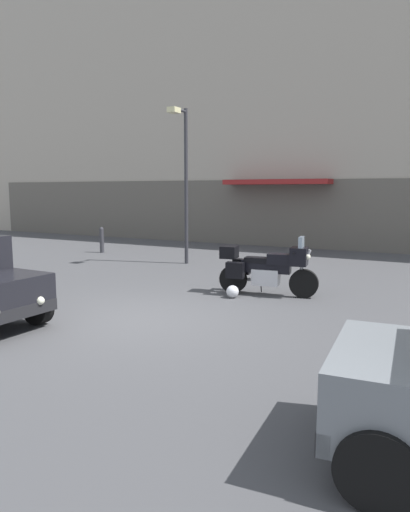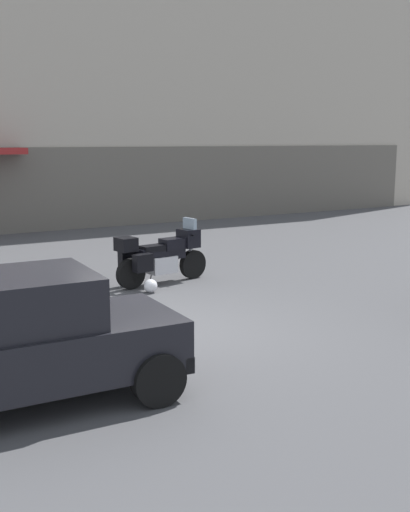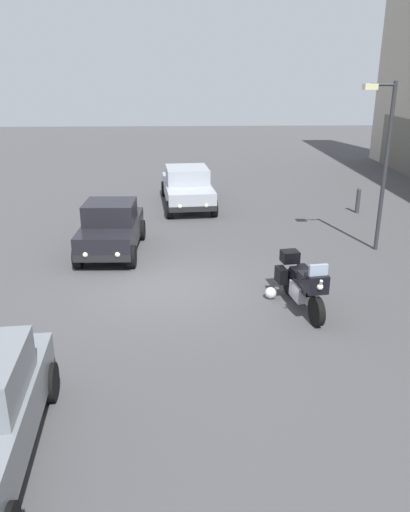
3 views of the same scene
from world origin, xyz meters
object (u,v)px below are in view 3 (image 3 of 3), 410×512
(motorcycle, at_px, (303,283))
(car_compact_side, at_px, (111,228))
(car_sedan_far, at_px, (187,186))
(bollard_curbside, at_px, (358,200))
(streetlamp_curbside, at_px, (382,152))
(helmet, at_px, (271,293))

(motorcycle, xyz_separation_m, car_compact_side, (-3.99, -4.84, 0.15))
(motorcycle, bearing_deg, car_sedan_far, -174.13)
(car_compact_side, height_order, bollard_curbside, car_compact_side)
(car_compact_side, height_order, streetlamp_curbside, streetlamp_curbside)
(motorcycle, xyz_separation_m, helmet, (-0.54, -0.62, -0.48))
(streetlamp_curbside, bearing_deg, bollard_curbside, 167.36)
(motorcycle, bearing_deg, bollard_curbside, 145.00)
(streetlamp_curbside, bearing_deg, helmet, -46.94)
(helmet, bearing_deg, bollard_curbside, 148.93)
(streetlamp_curbside, distance_m, bollard_curbside, 4.97)
(car_compact_side, bearing_deg, motorcycle, 52.03)
(helmet, height_order, car_compact_side, car_compact_side)
(helmet, height_order, car_sedan_far, car_sedan_far)
(motorcycle, distance_m, streetlamp_curbside, 5.52)
(car_sedan_far, bearing_deg, motorcycle, 9.82)
(motorcycle, xyz_separation_m, streetlamp_curbside, (-3.96, 3.04, 2.35))
(car_compact_side, xyz_separation_m, bollard_curbside, (-4.19, 8.83, -0.25))
(motorcycle, height_order, car_compact_side, car_compact_side)
(car_compact_side, distance_m, streetlamp_curbside, 8.19)
(motorcycle, xyz_separation_m, car_sedan_far, (-9.58, -2.55, 0.16))
(car_sedan_far, xyz_separation_m, car_compact_side, (5.59, -2.30, -0.01))
(car_sedan_far, height_order, bollard_curbside, car_sedan_far)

